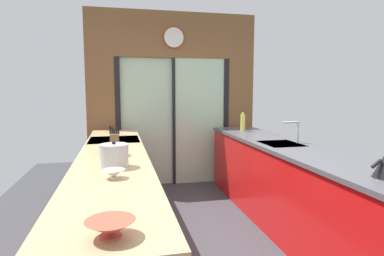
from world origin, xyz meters
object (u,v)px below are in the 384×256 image
(knife_block, at_px, (115,144))
(oven_range, at_px, (115,177))
(mixing_bowl_near, at_px, (111,228))
(mixing_bowl_far, at_px, (114,173))
(stock_pot, at_px, (114,155))
(soap_bottle, at_px, (243,122))

(knife_block, bearing_deg, oven_range, 91.10)
(mixing_bowl_near, bearing_deg, mixing_bowl_far, 90.00)
(oven_range, relative_size, stock_pot, 4.16)
(oven_range, height_order, mixing_bowl_far, mixing_bowl_far)
(stock_pot, distance_m, soap_bottle, 2.59)
(mixing_bowl_far, height_order, knife_block, knife_block)
(mixing_bowl_near, height_order, mixing_bowl_far, mixing_bowl_near)
(oven_range, xyz_separation_m, stock_pot, (0.02, -1.43, 0.55))
(oven_range, xyz_separation_m, mixing_bowl_near, (0.02, -2.66, 0.50))
(mixing_bowl_far, distance_m, soap_bottle, 2.84)
(knife_block, xyz_separation_m, stock_pot, (0.00, -0.47, -0.01))
(oven_range, height_order, knife_block, knife_block)
(mixing_bowl_near, xyz_separation_m, stock_pot, (-0.00, 1.23, 0.05))
(mixing_bowl_near, relative_size, knife_block, 0.75)
(oven_range, bearing_deg, soap_bottle, 13.97)
(mixing_bowl_near, xyz_separation_m, knife_block, (-0.00, 1.71, 0.06))
(stock_pot, bearing_deg, oven_range, 90.74)
(mixing_bowl_far, distance_m, knife_block, 0.81)
(oven_range, relative_size, soap_bottle, 3.19)
(knife_block, bearing_deg, mixing_bowl_far, -90.00)
(stock_pot, height_order, soap_bottle, soap_bottle)
(oven_range, bearing_deg, mixing_bowl_far, -89.40)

